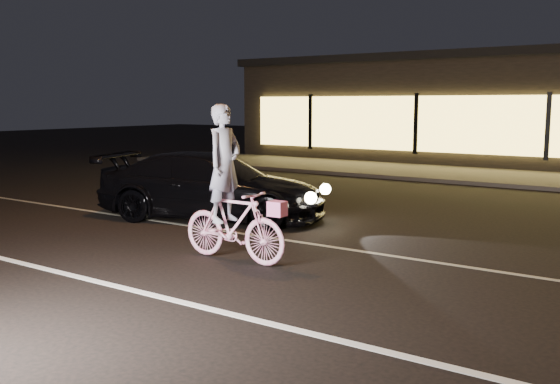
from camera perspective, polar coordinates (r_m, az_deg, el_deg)
The scene contains 6 objects.
ground at distance 8.30m, azimuth 1.75°, elevation -8.23°, with size 90.00×90.00×0.00m, color black.
lane_stripe_near at distance 7.15m, azimuth -4.89°, elevation -10.97°, with size 60.00×0.12×0.01m, color silver.
lane_stripe_far at distance 9.99m, azimuth 8.00°, elevation -5.47°, with size 60.00×0.10×0.01m, color gray.
sidewalk at distance 20.30m, azimuth 22.03°, elevation 1.09°, with size 30.00×4.00×0.12m, color #383533.
cyclist at distance 9.27m, azimuth -4.50°, elevation -1.28°, with size 1.85×0.64×2.33m.
sedan at distance 12.70m, azimuth -6.25°, elevation 0.54°, with size 4.99×3.22×1.35m.
Camera 1 is at (4.30, -6.71, 2.34)m, focal length 40.00 mm.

